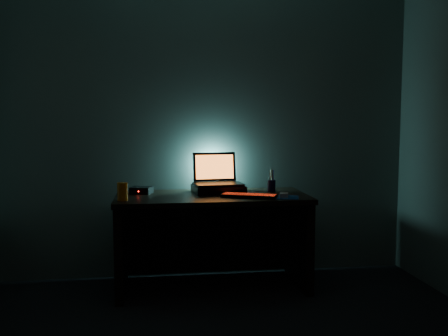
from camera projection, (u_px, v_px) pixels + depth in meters
name	position (u px, v px, depth m)	size (l,w,h in m)	color
room	(252.00, 140.00, 2.27)	(3.50, 4.00, 2.50)	black
desk	(211.00, 226.00, 4.00)	(1.50, 0.70, 0.75)	black
riser	(218.00, 189.00, 4.05)	(0.40, 0.30, 0.06)	black
laptop	(217.00, 177.00, 4.09)	(0.41, 0.32, 0.26)	black
keyboard	(249.00, 196.00, 3.79)	(0.44, 0.29, 0.03)	black
mousepad	(284.00, 197.00, 3.79)	(0.22, 0.20, 0.00)	navy
mouse	(284.00, 195.00, 3.79)	(0.06, 0.10, 0.03)	gray
pen_cup	(271.00, 186.00, 4.09)	(0.07, 0.07, 0.10)	black
juice_glass	(122.00, 192.00, 3.64)	(0.08, 0.08, 0.13)	#D1650B
router	(141.00, 190.00, 3.99)	(0.19, 0.17, 0.05)	black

